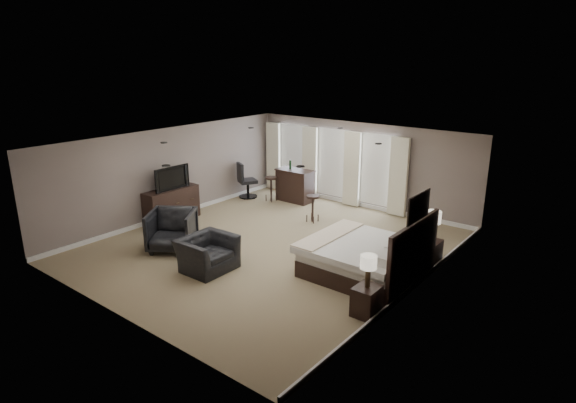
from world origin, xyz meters
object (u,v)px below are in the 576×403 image
Objects in this scene: lamp_far at (433,226)px; armchair_near at (207,248)px; nightstand_near at (367,301)px; tv at (170,186)px; bar_stool_left at (271,189)px; bed at (365,243)px; lamp_near at (368,271)px; desk_chair at (248,180)px; bar_stool_right at (313,209)px; bar_counter at (295,185)px; dresser at (172,205)px; armchair_far at (172,228)px; nightstand_far at (430,252)px.

lamp_far is 5.03m from armchair_near.
tv is at bearing 170.83° from nightstand_near.
bar_stool_left is (0.96, 3.22, -0.62)m from tv.
nightstand_near is at bearing -58.46° from bed.
lamp_near is at bearing -58.46° from bed.
lamp_near is 7.99m from desk_chair.
bed is 1.91× the size of desk_chair.
lamp_near is 2.90m from lamp_far.
desk_chair is at bearing 155.41° from bed.
bed is 6.05m from tv.
armchair_near is (-3.72, -0.47, 0.22)m from nightstand_near.
bar_counter is at bearing 141.67° from bar_stool_right.
dresser is (-6.92, -1.78, -0.42)m from lamp_far.
tv is at bearing -176.84° from bed.
lamp_far is (0.89, 1.45, 0.17)m from bed.
lamp_near is at bearing -33.01° from armchair_far.
dresser reaches higher than nightstand_near.
nightstand_near is at bearing -90.00° from lamp_far.
armchair_near is at bearing -172.86° from lamp_near.
tv is (-6.92, -1.78, 0.13)m from lamp_far.
armchair_far is 5.04m from bar_counter.
lamp_far is 6.10m from armchair_far.
bar_counter is (1.56, 3.70, -0.50)m from tv.
nightstand_far is 3.80m from bar_stool_right.
nightstand_near is 5.15m from bar_stool_right.
nightstand_far is at bearing 90.00° from nightstand_near.
lamp_far is 5.71m from bar_counter.
lamp_near reaches higher than nightstand_near.
nightstand_near is 0.46× the size of bar_counter.
lamp_far is at bearing 90.00° from lamp_near.
dresser is 1.42× the size of armchair_near.
nightstand_near is (0.89, -1.45, -0.44)m from bed.
lamp_far is at bearing -4.58° from armchair_far.
lamp_near is 3.76m from armchair_near.
tv reaches higher than bar_stool_right.
bed is at bearing 121.54° from lamp_near.
nightstand_near is 0.79× the size of lamp_far.
nightstand_near is 0.72× the size of bar_stool_right.
lamp_far is at bearing -13.60° from bar_stool_left.
bar_stool_right is at bearing -38.33° from bar_counter.
bed reaches higher than armchair_near.
bar_stool_right is at bearing -162.79° from desk_chair.
bed is 1.71m from lamp_near.
tv is 1.05× the size of armchair_far.
desk_chair is (-3.10, 4.63, 0.09)m from armchair_near.
bar_counter is (-5.36, 4.82, -0.34)m from lamp_near.
bed is at bearing -86.84° from tv.
dresser is (-6.92, 1.12, 0.20)m from nightstand_near.
bar_stool_right is at bearing -52.73° from tv.
bar_counter is (-5.36, 1.92, -0.37)m from lamp_far.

